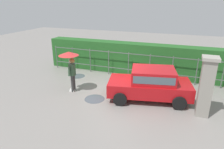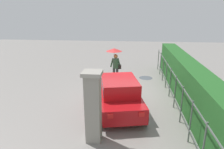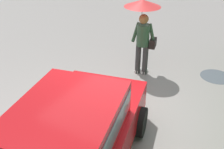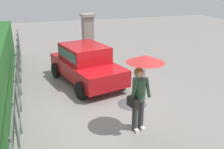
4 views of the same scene
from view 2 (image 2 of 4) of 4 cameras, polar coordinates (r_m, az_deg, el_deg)
The scene contains 8 objects.
ground_plane at distance 10.39m, azimuth 2.82°, elevation -6.00°, with size 40.00×40.00×0.00m, color gray.
car at distance 8.59m, azimuth 1.98°, elevation -5.35°, with size 3.96×2.46×1.48m.
pedestrian at distance 12.08m, azimuth 0.87°, elevation 4.87°, with size 0.96×0.96×2.06m.
gate_pillar at distance 6.49m, azimuth -5.43°, elevation -9.12°, with size 0.60×0.60×2.42m.
fence_section at distance 9.80m, azimuth 17.00°, elevation -3.05°, with size 11.35×0.05×1.50m.
hedge_row at distance 9.93m, azimuth 21.22°, elevation -2.47°, with size 12.30×0.90×1.90m, color #235B23.
puddle_near at distance 11.20m, azimuth -1.94°, elevation -4.18°, with size 0.95×0.95×0.00m, color #4C545B.
puddle_far at distance 13.23m, azimuth 9.66°, elevation -0.96°, with size 0.86×0.86×0.00m, color #4C545B.
Camera 2 is at (9.51, 0.48, 4.15)m, focal length 31.84 mm.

